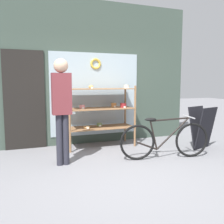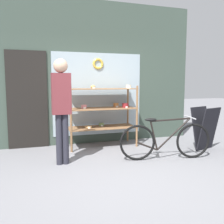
# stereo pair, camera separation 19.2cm
# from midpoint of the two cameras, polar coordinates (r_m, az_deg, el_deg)

# --- Properties ---
(ground_plane) EXTENTS (30.00, 30.00, 0.00)m
(ground_plane) POSITION_cam_midpoint_polar(r_m,az_deg,el_deg) (3.98, 1.60, -14.19)
(ground_plane) COLOR gray
(storefront_facade) EXTENTS (5.14, 0.13, 3.28)m
(storefront_facade) POSITION_cam_midpoint_polar(r_m,az_deg,el_deg) (5.84, -7.16, 8.43)
(storefront_facade) COLOR #3D4C42
(storefront_facade) RESTS_ON ground_plane
(display_case) EXTENTS (1.50, 0.59, 1.37)m
(display_case) POSITION_cam_midpoint_polar(r_m,az_deg,el_deg) (5.52, -3.58, 0.59)
(display_case) COLOR #8E6642
(display_case) RESTS_ON ground_plane
(bicycle) EXTENTS (1.71, 0.49, 0.79)m
(bicycle) POSITION_cam_midpoint_polar(r_m,az_deg,el_deg) (4.77, 10.84, -6.28)
(bicycle) COLOR black
(bicycle) RESTS_ON ground_plane
(sandwich_board) EXTENTS (0.63, 0.53, 0.90)m
(sandwich_board) POSITION_cam_midpoint_polar(r_m,az_deg,el_deg) (5.69, 18.97, -3.40)
(sandwich_board) COLOR black
(sandwich_board) RESTS_ON ground_plane
(pedestrian) EXTENTS (0.32, 0.24, 1.82)m
(pedestrian) POSITION_cam_midpoint_polar(r_m,az_deg,el_deg) (4.32, -12.68, 2.22)
(pedestrian) COLOR #282833
(pedestrian) RESTS_ON ground_plane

